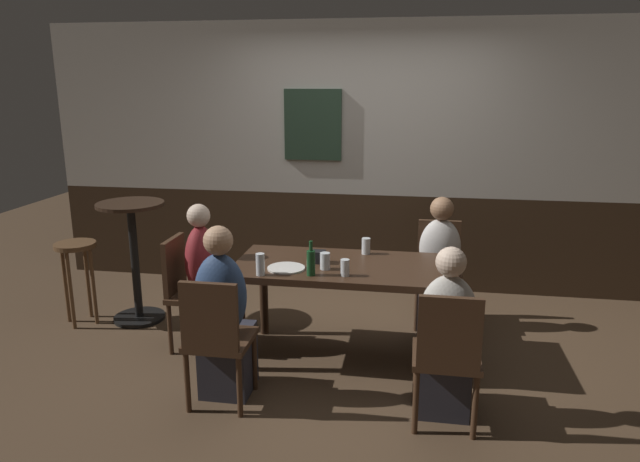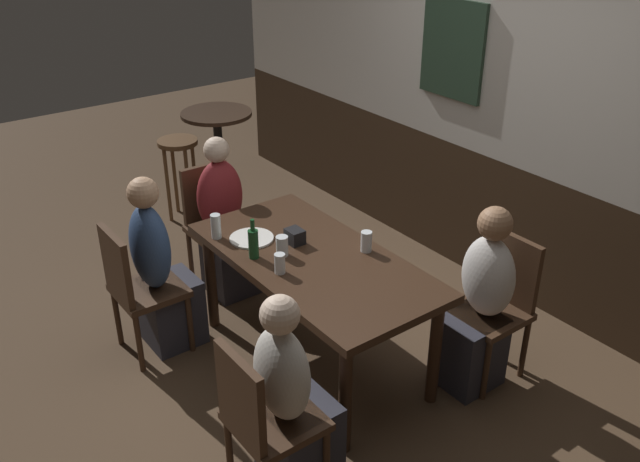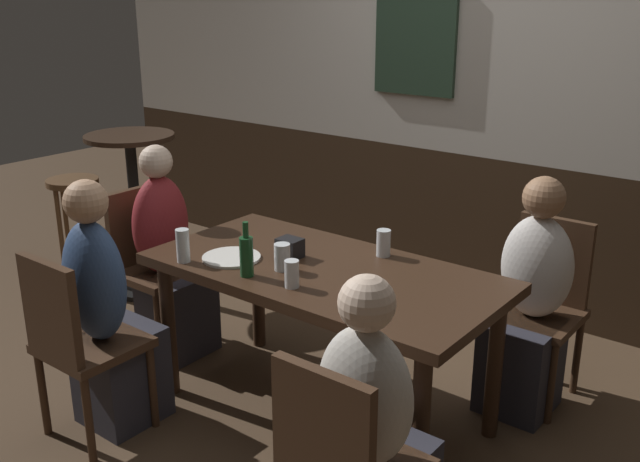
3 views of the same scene
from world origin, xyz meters
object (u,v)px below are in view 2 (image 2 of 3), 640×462
(plate_white_large, at_px, (252,238))
(condiment_caddy, at_px, (295,236))
(person_left_near, at_px, (161,277))
(chair_left_near, at_px, (136,285))
(beer_glass_half, at_px, (280,265))
(beer_bottle_green, at_px, (253,243))
(chair_right_near, at_px, (262,417))
(person_right_near, at_px, (291,408))
(highball_clear, at_px, (282,247))
(chair_head_west, at_px, (214,219))
(dining_table, at_px, (314,270))
(person_right_far, at_px, (478,312))
(pint_glass_stout, at_px, (366,242))
(pint_glass_amber, at_px, (216,228))
(side_bar_table, at_px, (220,163))
(person_head_west, at_px, (225,229))
(chair_right_far, at_px, (497,300))
(bar_stool, at_px, (179,157))

(plate_white_large, xyz_separation_m, condiment_caddy, (0.20, 0.18, 0.04))
(person_left_near, xyz_separation_m, plate_white_large, (0.31, 0.48, 0.25))
(chair_left_near, height_order, person_left_near, person_left_near)
(beer_glass_half, height_order, beer_bottle_green, beer_bottle_green)
(chair_right_near, relative_size, person_right_near, 0.80)
(highball_clear, distance_m, condiment_caddy, 0.16)
(chair_head_west, xyz_separation_m, plate_white_large, (0.82, -0.17, 0.25))
(dining_table, relative_size, person_right_far, 1.43)
(chair_right_near, bearing_deg, chair_head_west, 157.08)
(condiment_caddy, bearing_deg, person_left_near, -127.32)
(person_right_near, distance_m, pint_glass_stout, 1.15)
(beer_glass_half, bearing_deg, highball_clear, 142.42)
(condiment_caddy, bearing_deg, chair_right_near, -42.17)
(pint_glass_amber, relative_size, beer_glass_half, 1.31)
(person_right_near, height_order, highball_clear, person_right_near)
(person_right_far, bearing_deg, side_bar_table, -174.92)
(chair_head_west, xyz_separation_m, beer_glass_half, (1.25, -0.26, 0.29))
(person_head_west, xyz_separation_m, side_bar_table, (-0.81, 0.42, 0.13))
(chair_left_near, bearing_deg, pint_glass_stout, 52.84)
(person_right_far, xyz_separation_m, person_left_near, (-1.42, -1.31, 0.02))
(highball_clear, bearing_deg, chair_head_west, 173.02)
(highball_clear, xyz_separation_m, beer_bottle_green, (-0.08, -0.15, 0.04))
(person_right_near, height_order, plate_white_large, person_right_near)
(chair_left_near, xyz_separation_m, pint_glass_amber, (0.16, 0.48, 0.31))
(highball_clear, bearing_deg, side_bar_table, 162.29)
(chair_right_far, distance_m, pint_glass_stout, 0.84)
(person_right_near, xyz_separation_m, pint_glass_stout, (-0.58, 0.94, 0.34))
(condiment_caddy, bearing_deg, dining_table, -2.67)
(beer_bottle_green, relative_size, plate_white_large, 0.91)
(beer_bottle_green, distance_m, side_bar_table, 1.83)
(side_bar_table, bearing_deg, chair_head_west, -33.06)
(chair_right_near, xyz_separation_m, plate_white_large, (-1.11, 0.64, 0.25))
(chair_right_near, bearing_deg, beer_glass_half, 140.35)
(highball_clear, distance_m, bar_stool, 2.25)
(plate_white_large, height_order, condiment_caddy, condiment_caddy)
(person_head_west, bearing_deg, chair_right_near, -24.78)
(person_right_far, height_order, condiment_caddy, person_right_far)
(dining_table, height_order, beer_bottle_green, beer_bottle_green)
(dining_table, xyz_separation_m, chair_right_far, (0.71, 0.82, -0.15))
(dining_table, bearing_deg, chair_left_near, -130.97)
(chair_head_west, relative_size, chair_right_near, 1.00)
(chair_left_near, bearing_deg, chair_right_far, 49.03)
(dining_table, height_order, plate_white_large, plate_white_large)
(chair_left_near, xyz_separation_m, bar_stool, (-1.61, 1.09, 0.07))
(chair_right_far, xyz_separation_m, chair_left_near, (-1.42, -1.63, 0.00))
(plate_white_large, bearing_deg, condiment_caddy, 42.85)
(dining_table, relative_size, pint_glass_stout, 12.78)
(highball_clear, height_order, condiment_caddy, highball_clear)
(chair_right_near, bearing_deg, beer_bottle_green, 149.50)
(chair_head_west, bearing_deg, chair_right_near, -22.92)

